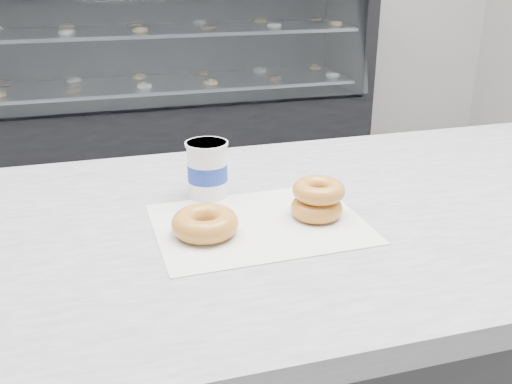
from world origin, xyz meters
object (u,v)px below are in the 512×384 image
(display_case, at_px, (175,97))
(donut_single, at_px, (205,223))
(donut_stack, at_px, (318,199))
(coffee_cup, at_px, (207,169))

(display_case, xyz_separation_m, donut_single, (-0.35, -2.77, 0.43))
(display_case, height_order, donut_stack, display_case)
(display_case, height_order, coffee_cup, display_case)
(display_case, height_order, donut_single, display_case)
(display_case, xyz_separation_m, donut_stack, (-0.15, -2.75, 0.44))
(donut_stack, height_order, coffee_cup, coffee_cup)
(donut_stack, relative_size, coffee_cup, 1.21)
(donut_single, relative_size, donut_stack, 0.85)
(donut_single, height_order, coffee_cup, coffee_cup)
(donut_single, bearing_deg, donut_stack, 4.07)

